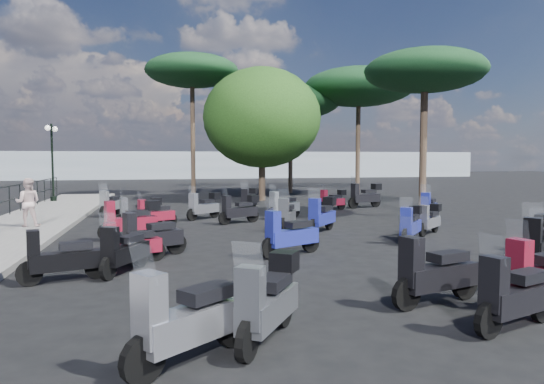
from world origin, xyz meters
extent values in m
plane|color=black|center=(0.00, 0.00, 0.00)|extent=(120.00, 120.00, 0.00)
cube|color=slate|center=(-6.50, 3.00, 0.07)|extent=(3.00, 30.00, 0.15)
cylinder|color=black|center=(-7.80, 7.59, 0.70)|extent=(0.04, 0.04, 1.10)
cylinder|color=black|center=(-7.80, 8.96, 0.70)|extent=(0.04, 0.04, 1.10)
cylinder|color=black|center=(-7.80, 10.33, 0.70)|extent=(0.04, 0.04, 1.10)
cylinder|color=black|center=(-7.80, 11.69, 0.70)|extent=(0.04, 0.04, 1.10)
cylinder|color=black|center=(-7.80, 13.06, 0.70)|extent=(0.04, 0.04, 1.10)
cylinder|color=black|center=(-7.80, 14.43, 0.70)|extent=(0.04, 0.04, 1.10)
cylinder|color=black|center=(-7.80, 15.80, 0.70)|extent=(0.04, 0.04, 1.10)
cylinder|color=black|center=(-7.49, 13.53, 0.27)|extent=(0.31, 0.31, 0.23)
cylinder|color=black|center=(-7.49, 13.53, 2.08)|extent=(0.11, 0.11, 3.86)
cylinder|color=black|center=(-7.49, 13.53, 3.86)|extent=(0.19, 0.86, 0.04)
sphere|color=white|center=(-7.42, 13.95, 3.77)|extent=(0.27, 0.27, 0.27)
sphere|color=white|center=(-7.57, 13.10, 3.77)|extent=(0.27, 0.27, 0.27)
imported|color=beige|center=(-6.20, 3.90, 0.92)|extent=(0.75, 0.59, 1.53)
cylinder|color=black|center=(-2.19, -7.58, 0.26)|extent=(0.48, 0.41, 0.52)
cylinder|color=black|center=(-1.16, -6.77, 0.26)|extent=(0.48, 0.41, 0.52)
cube|color=#A6A7B0|center=(-1.63, -7.14, 0.46)|extent=(1.35, 1.16, 0.37)
cube|color=black|center=(-1.48, -7.03, 0.76)|extent=(0.72, 0.66, 0.15)
cube|color=#A6A7B0|center=(-2.12, -7.52, 0.76)|extent=(0.39, 0.41, 0.76)
plane|color=white|center=(-2.17, -7.56, 1.25)|extent=(0.32, 0.38, 0.40)
cylinder|color=black|center=(-4.36, -3.23, 0.23)|extent=(0.47, 0.22, 0.46)
cylinder|color=black|center=(-3.25, -2.90, 0.23)|extent=(0.47, 0.22, 0.46)
cube|color=black|center=(-3.76, -3.05, 0.41)|extent=(1.30, 0.67, 0.33)
cube|color=black|center=(-3.61, -3.00, 0.68)|extent=(0.64, 0.44, 0.14)
cube|color=black|center=(-4.29, -3.20, 0.68)|extent=(0.29, 0.34, 0.68)
plane|color=white|center=(-4.35, -3.22, 1.11)|extent=(0.18, 0.37, 0.36)
cylinder|color=black|center=(-3.18, -1.94, 0.22)|extent=(0.43, 0.26, 0.43)
cylinder|color=black|center=(-2.18, -1.50, 0.22)|extent=(0.43, 0.26, 0.43)
cube|color=maroon|center=(-2.64, -1.70, 0.38)|extent=(1.20, 0.75, 0.31)
cube|color=black|center=(-2.50, -1.64, 0.63)|extent=(0.60, 0.47, 0.13)
cube|color=maroon|center=(-3.11, -1.91, 0.63)|extent=(0.29, 0.33, 0.63)
plane|color=white|center=(-3.16, -1.93, 1.04)|extent=(0.20, 0.34, 0.34)
cylinder|color=black|center=(-3.56, 1.43, 0.26)|extent=(0.52, 0.27, 0.51)
cylinder|color=black|center=(-2.35, 1.85, 0.26)|extent=(0.52, 0.27, 0.51)
cube|color=maroon|center=(-2.91, 1.66, 0.45)|extent=(1.43, 0.80, 0.36)
cube|color=black|center=(-2.73, 1.72, 0.75)|extent=(0.71, 0.51, 0.15)
cube|color=maroon|center=(-3.48, 1.46, 0.75)|extent=(0.33, 0.38, 0.75)
plane|color=white|center=(-3.54, 1.44, 1.23)|extent=(0.21, 0.41, 0.40)
cube|color=black|center=(-2.33, 1.86, 0.94)|extent=(0.45, 0.44, 0.28)
cylinder|color=black|center=(-2.80, 3.76, 0.22)|extent=(0.43, 0.25, 0.43)
cylinder|color=black|center=(-1.80, 4.18, 0.22)|extent=(0.43, 0.25, 0.43)
cube|color=maroon|center=(-2.26, 3.98, 0.38)|extent=(1.20, 0.74, 0.31)
cube|color=black|center=(-2.11, 4.04, 0.63)|extent=(0.60, 0.46, 0.13)
cube|color=maroon|center=(-2.73, 3.78, 0.63)|extent=(0.29, 0.33, 0.63)
plane|color=white|center=(-2.78, 3.76, 1.04)|extent=(0.20, 0.34, 0.34)
cylinder|color=black|center=(-4.32, 7.02, 0.24)|extent=(0.27, 0.48, 0.47)
cylinder|color=black|center=(-3.88, 8.12, 0.24)|extent=(0.27, 0.48, 0.47)
cube|color=gray|center=(-4.08, 7.61, 0.41)|extent=(0.79, 1.32, 0.34)
cube|color=black|center=(-4.02, 7.77, 0.69)|extent=(0.49, 0.66, 0.14)
cube|color=gray|center=(-4.29, 7.09, 0.69)|extent=(0.36, 0.31, 0.69)
plane|color=white|center=(-4.31, 7.04, 1.14)|extent=(0.38, 0.21, 0.37)
cylinder|color=black|center=(-1.06, -7.26, 0.25)|extent=(0.36, 0.47, 0.49)
cylinder|color=black|center=(-0.38, -6.22, 0.25)|extent=(0.36, 0.47, 0.49)
cube|color=#494B50|center=(-0.69, -6.70, 0.43)|extent=(1.02, 1.31, 0.35)
cube|color=black|center=(-0.60, -6.55, 0.72)|extent=(0.60, 0.69, 0.14)
cube|color=#494B50|center=(-1.01, -7.19, 0.72)|extent=(0.38, 0.36, 0.72)
plane|color=white|center=(-1.05, -7.24, 1.18)|extent=(0.37, 0.28, 0.38)
cube|color=black|center=(-0.37, -6.21, 0.91)|extent=(0.47, 0.47, 0.27)
cylinder|color=black|center=(-3.03, -3.09, 0.23)|extent=(0.30, 0.45, 0.46)
cylinder|color=black|center=(-2.48, -2.07, 0.23)|extent=(0.30, 0.45, 0.46)
cube|color=black|center=(-2.73, -2.54, 0.40)|extent=(0.88, 1.26, 0.33)
cube|color=black|center=(-2.66, -2.39, 0.67)|extent=(0.53, 0.64, 0.13)
cube|color=black|center=(-2.99, -3.02, 0.67)|extent=(0.35, 0.32, 0.67)
plane|color=white|center=(-3.02, -3.07, 1.10)|extent=(0.36, 0.24, 0.36)
cylinder|color=black|center=(-2.82, -1.34, 0.25)|extent=(0.49, 0.31, 0.49)
cylinder|color=black|center=(-1.71, -0.80, 0.25)|extent=(0.49, 0.31, 0.49)
cube|color=black|center=(-2.22, -1.05, 0.43)|extent=(1.35, 0.90, 0.35)
cube|color=black|center=(-2.06, -0.97, 0.72)|extent=(0.69, 0.55, 0.14)
cube|color=black|center=(-2.75, -1.31, 0.72)|extent=(0.34, 0.38, 0.72)
plane|color=white|center=(-2.80, -1.33, 1.18)|extent=(0.24, 0.39, 0.38)
cylinder|color=black|center=(-3.39, 4.05, 0.23)|extent=(0.47, 0.22, 0.46)
cylinder|color=black|center=(-2.30, 4.39, 0.23)|extent=(0.47, 0.22, 0.46)
cube|color=#494B50|center=(-2.80, 4.24, 0.40)|extent=(1.28, 0.67, 0.32)
cube|color=black|center=(-2.65, 4.28, 0.67)|extent=(0.63, 0.44, 0.13)
cube|color=#494B50|center=(-3.32, 4.08, 0.67)|extent=(0.28, 0.33, 0.67)
plane|color=white|center=(-3.38, 4.06, 1.10)|extent=(0.18, 0.37, 0.35)
cube|color=black|center=(-2.28, 4.39, 0.84)|extent=(0.40, 0.39, 0.25)
cylinder|color=black|center=(-1.03, 5.33, 0.23)|extent=(0.42, 0.37, 0.46)
cylinder|color=black|center=(-0.13, 6.07, 0.23)|extent=(0.42, 0.37, 0.46)
cube|color=#A6A7B0|center=(-0.55, 5.73, 0.41)|extent=(1.18, 1.05, 0.33)
cube|color=black|center=(-0.42, 5.83, 0.68)|extent=(0.63, 0.59, 0.14)
cube|color=#A6A7B0|center=(-0.97, 5.38, 0.68)|extent=(0.35, 0.36, 0.68)
plane|color=white|center=(-1.02, 5.34, 1.11)|extent=(0.29, 0.33, 0.36)
cube|color=black|center=(-0.12, 6.08, 0.85)|extent=(0.45, 0.45, 0.25)
cylinder|color=black|center=(3.14, -6.36, 0.25)|extent=(0.51, 0.24, 0.50)
cube|color=maroon|center=(3.80, -6.18, 0.44)|extent=(1.41, 0.71, 0.36)
cube|color=maroon|center=(3.22, -6.34, 0.73)|extent=(0.31, 0.36, 0.73)
plane|color=white|center=(3.16, -6.35, 1.20)|extent=(0.19, 0.41, 0.39)
cylinder|color=black|center=(2.07, -7.22, 0.24)|extent=(0.49, 0.25, 0.48)
cylinder|color=black|center=(3.21, -6.83, 0.24)|extent=(0.49, 0.25, 0.48)
cube|color=black|center=(2.69, -7.01, 0.42)|extent=(1.35, 0.75, 0.34)
cube|color=black|center=(2.85, -6.95, 0.71)|extent=(0.67, 0.48, 0.14)
cube|color=black|center=(2.15, -7.20, 0.71)|extent=(0.31, 0.36, 0.71)
plane|color=white|center=(2.09, -7.22, 1.16)|extent=(0.20, 0.39, 0.38)
cylinder|color=black|center=(0.36, -1.85, 0.25)|extent=(0.50, 0.32, 0.50)
cylinder|color=black|center=(1.50, -1.30, 0.25)|extent=(0.50, 0.32, 0.50)
cube|color=#242DA1|center=(0.98, -1.55, 0.44)|extent=(1.39, 0.92, 0.36)
cube|color=black|center=(1.14, -1.47, 0.74)|extent=(0.71, 0.56, 0.15)
cube|color=#242DA1|center=(0.44, -1.81, 0.74)|extent=(0.35, 0.39, 0.74)
plane|color=white|center=(0.38, -1.84, 1.21)|extent=(0.25, 0.40, 0.39)
cylinder|color=black|center=(2.35, 1.21, 0.25)|extent=(0.41, 0.45, 0.51)
cylinder|color=black|center=(3.17, 2.17, 0.25)|extent=(0.41, 0.45, 0.51)
cube|color=#242DA1|center=(2.79, 1.73, 0.44)|extent=(1.16, 1.27, 0.36)
cube|color=black|center=(2.91, 1.86, 0.74)|extent=(0.65, 0.69, 0.15)
cube|color=#242DA1|center=(2.40, 1.27, 0.74)|extent=(0.39, 0.38, 0.74)
plane|color=white|center=(2.36, 1.22, 1.21)|extent=(0.36, 0.32, 0.39)
cube|color=black|center=(3.18, 2.18, 0.93)|extent=(0.49, 0.49, 0.27)
cylinder|color=black|center=(0.02, 4.02, 0.23)|extent=(0.47, 0.27, 0.47)
cylinder|color=black|center=(1.08, 4.47, 0.23)|extent=(0.47, 0.27, 0.47)
cube|color=black|center=(0.59, 4.26, 0.41)|extent=(1.29, 0.80, 0.33)
cube|color=black|center=(0.75, 4.33, 0.68)|extent=(0.65, 0.50, 0.14)
cube|color=black|center=(0.09, 4.05, 0.68)|extent=(0.31, 0.35, 0.68)
plane|color=white|center=(0.03, 4.02, 1.11)|extent=(0.22, 0.37, 0.36)
cube|color=black|center=(1.10, 4.48, 0.85)|extent=(0.42, 0.41, 0.25)
cylinder|color=black|center=(1.29, 7.71, 0.23)|extent=(0.31, 0.44, 0.46)
cylinder|color=black|center=(1.86, 8.70, 0.23)|extent=(0.31, 0.44, 0.46)
cube|color=black|center=(1.60, 8.24, 0.40)|extent=(0.89, 1.23, 0.32)
cube|color=black|center=(1.68, 8.38, 0.66)|extent=(0.53, 0.64, 0.13)
cube|color=black|center=(1.33, 7.77, 0.66)|extent=(0.35, 0.32, 0.66)
plane|color=white|center=(1.30, 7.73, 1.09)|extent=(0.35, 0.24, 0.35)
cube|color=black|center=(1.87, 8.71, 0.84)|extent=(0.42, 0.43, 0.25)
cylinder|color=black|center=(1.59, -5.96, 0.26)|extent=(0.52, 0.25, 0.51)
cylinder|color=black|center=(2.82, -5.60, 0.26)|extent=(0.52, 0.25, 0.51)
cube|color=black|center=(2.26, -5.77, 0.45)|extent=(1.44, 0.74, 0.36)
cube|color=black|center=(2.43, -5.71, 0.75)|extent=(0.71, 0.49, 0.15)
cube|color=black|center=(1.67, -5.94, 0.75)|extent=(0.32, 0.37, 0.75)
plane|color=white|center=(1.61, -5.96, 1.23)|extent=(0.20, 0.41, 0.40)
cylinder|color=black|center=(5.18, -4.30, 0.26)|extent=(0.46, 0.40, 0.51)
cylinder|color=black|center=(6.17, -3.50, 0.26)|extent=(0.46, 0.40, 0.51)
cube|color=black|center=(5.72, -3.87, 0.45)|extent=(1.30, 1.15, 0.36)
cube|color=black|center=(5.86, -3.75, 0.74)|extent=(0.70, 0.65, 0.15)
cube|color=black|center=(5.24, -4.25, 0.74)|extent=(0.38, 0.40, 0.74)
plane|color=white|center=(5.19, -4.29, 1.22)|extent=(0.32, 0.37, 0.40)
cube|color=black|center=(6.19, -3.49, 0.94)|extent=(0.49, 0.49, 0.28)
cylinder|color=black|center=(5.38, 0.25, 0.21)|extent=(0.38, 0.34, 0.42)
cylinder|color=black|center=(6.20, 0.94, 0.21)|extent=(0.38, 0.34, 0.42)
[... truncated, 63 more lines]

